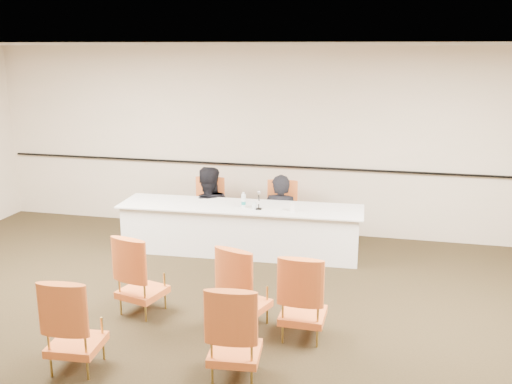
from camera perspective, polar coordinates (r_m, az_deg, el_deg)
floor at (r=5.99m, az=-4.40°, el=-15.60°), size 10.00×10.00×0.00m
ceiling at (r=5.19m, az=-5.05°, el=14.45°), size 10.00×10.00×0.00m
wall_back at (r=9.20m, az=2.95°, el=5.07°), size 10.00×0.04×3.00m
wall_rail at (r=9.23m, az=2.88°, el=2.58°), size 9.80×0.04×0.03m
panel_table at (r=8.46m, az=-1.59°, el=-3.72°), size 3.61×0.98×0.72m
panelist_main at (r=8.90m, az=2.44°, el=-3.33°), size 0.60×0.40×1.62m
panelist_main_chair at (r=8.84m, az=2.46°, el=-2.13°), size 0.52×0.52×0.95m
panelist_second at (r=9.12m, az=-4.88°, el=-2.61°), size 0.99×0.88×1.67m
panelist_second_chair at (r=9.08m, az=-4.90°, el=-1.72°), size 0.52×0.52×0.95m
papers at (r=8.20m, az=1.47°, el=-1.68°), size 0.35×0.29×0.00m
microphone at (r=8.14m, az=0.27°, el=-0.91°), size 0.12×0.19×0.25m
water_bottle at (r=8.25m, az=-1.26°, el=-0.78°), size 0.08×0.08×0.22m
drinking_glass at (r=8.17m, az=-0.16°, el=-1.38°), size 0.08×0.08×0.10m
coffee_cup at (r=8.06m, az=3.64°, el=-1.54°), size 0.09×0.09×0.12m
aud_chair_front_left at (r=6.69m, az=-11.36°, el=-7.99°), size 0.61×0.61×0.95m
aud_chair_front_mid at (r=6.24m, az=-1.16°, el=-9.38°), size 0.64×0.64×0.95m
aud_chair_front_right at (r=6.04m, az=4.76°, el=-10.25°), size 0.51×0.51×0.95m
aud_chair_back_left at (r=5.74m, az=-17.65°, el=-12.32°), size 0.54×0.54×0.95m
aud_chair_back_mid at (r=5.35m, az=-2.12°, el=-13.65°), size 0.55×0.55×0.95m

